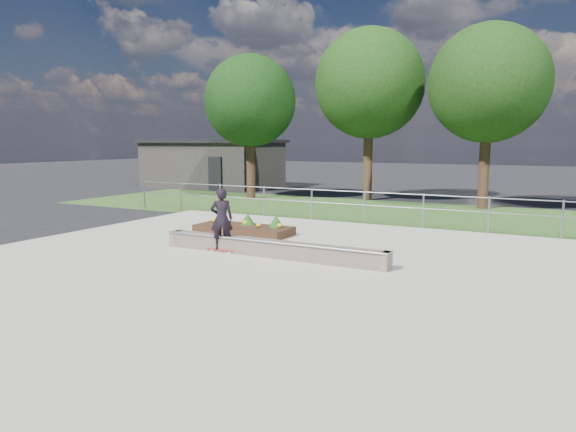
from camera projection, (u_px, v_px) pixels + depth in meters
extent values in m
plane|color=black|center=(248.00, 274.00, 11.09)|extent=(120.00, 120.00, 0.00)
cube|color=#2E4E1F|center=(393.00, 213.00, 20.71)|extent=(30.00, 8.00, 0.02)
cube|color=#A29F90|center=(247.00, 273.00, 11.08)|extent=(15.00, 15.00, 0.06)
cylinder|color=gray|center=(144.00, 194.00, 22.19)|extent=(0.06, 0.06, 1.20)
cylinder|color=gray|center=(181.00, 197.00, 21.26)|extent=(0.06, 0.06, 1.20)
cylinder|color=#9B9CA3|center=(220.00, 199.00, 20.34)|extent=(0.06, 0.06, 1.20)
cylinder|color=#93959B|center=(264.00, 202.00, 19.41)|extent=(0.06, 0.06, 1.20)
cylinder|color=gray|center=(312.00, 205.00, 18.49)|extent=(0.06, 0.06, 1.20)
cylinder|color=gray|center=(364.00, 208.00, 17.57)|extent=(0.06, 0.06, 1.20)
cylinder|color=#919499|center=(423.00, 212.00, 16.64)|extent=(0.06, 0.06, 1.20)
cylinder|color=gray|center=(489.00, 216.00, 15.72)|extent=(0.06, 0.06, 1.20)
cylinder|color=gray|center=(562.00, 220.00, 14.79)|extent=(0.06, 0.06, 1.20)
cylinder|color=#96999E|center=(365.00, 192.00, 17.49)|extent=(20.00, 0.04, 0.04)
cylinder|color=gray|center=(365.00, 205.00, 17.55)|extent=(20.00, 0.04, 0.04)
cube|color=#2A2825|center=(213.00, 165.00, 33.11)|extent=(8.00, 5.00, 2.80)
cube|color=black|center=(212.00, 141.00, 32.90)|extent=(8.40, 5.40, 0.20)
cube|color=black|center=(215.00, 174.00, 30.01)|extent=(0.90, 0.10, 2.00)
cylinder|color=#301C13|center=(251.00, 170.00, 25.95)|extent=(0.44, 0.44, 2.93)
sphere|color=black|center=(250.00, 101.00, 25.47)|extent=(4.55, 4.55, 4.55)
cylinder|color=#331F14|center=(368.00, 166.00, 25.13)|extent=(0.44, 0.44, 3.38)
sphere|color=black|center=(370.00, 83.00, 24.57)|extent=(5.25, 5.25, 5.25)
cylinder|color=#301D13|center=(484.00, 172.00, 21.73)|extent=(0.44, 0.44, 3.15)
sphere|color=black|center=(489.00, 83.00, 21.21)|extent=(4.90, 4.90, 4.90)
cube|color=brown|center=(270.00, 248.00, 12.53)|extent=(6.00, 0.40, 0.40)
cylinder|color=#92969A|center=(266.00, 242.00, 12.32)|extent=(6.00, 0.06, 0.06)
cube|color=brown|center=(177.00, 238.00, 13.87)|extent=(0.15, 0.42, 0.40)
cube|color=#695C4D|center=(386.00, 261.00, 11.19)|extent=(0.15, 0.42, 0.40)
cube|color=black|center=(244.00, 230.00, 15.66)|extent=(3.00, 1.20, 0.25)
sphere|color=yellow|center=(213.00, 220.00, 16.27)|extent=(0.14, 0.14, 0.14)
sphere|color=yellow|center=(225.00, 222.00, 15.82)|extent=(0.14, 0.14, 0.14)
sphere|color=yellow|center=(245.00, 223.00, 15.72)|extent=(0.14, 0.14, 0.14)
sphere|color=yellow|center=(259.00, 225.00, 15.26)|extent=(0.14, 0.14, 0.14)
sphere|color=yellow|center=(280.00, 226.00, 15.16)|extent=(0.14, 0.14, 0.14)
cone|color=#134012|center=(221.00, 217.00, 16.29)|extent=(0.44, 0.44, 0.36)
cone|color=#184914|center=(248.00, 219.00, 15.83)|extent=(0.44, 0.44, 0.36)
cone|color=#194814|center=(276.00, 221.00, 15.37)|extent=(0.44, 0.44, 0.36)
cylinder|color=silver|center=(212.00, 251.00, 13.11)|extent=(0.05, 0.03, 0.05)
cylinder|color=white|center=(216.00, 249.00, 13.27)|extent=(0.05, 0.03, 0.05)
cylinder|color=silver|center=(229.00, 253.00, 12.87)|extent=(0.05, 0.03, 0.05)
cylinder|color=white|center=(233.00, 251.00, 13.03)|extent=(0.05, 0.03, 0.05)
cylinder|color=#97979C|center=(214.00, 249.00, 13.19)|extent=(0.02, 0.18, 0.02)
cylinder|color=#A2A2A7|center=(231.00, 251.00, 12.95)|extent=(0.02, 0.18, 0.02)
cube|color=red|center=(222.00, 249.00, 13.06)|extent=(0.80, 0.21, 0.02)
imported|color=black|center=(222.00, 219.00, 12.95)|extent=(0.68, 0.61, 1.55)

